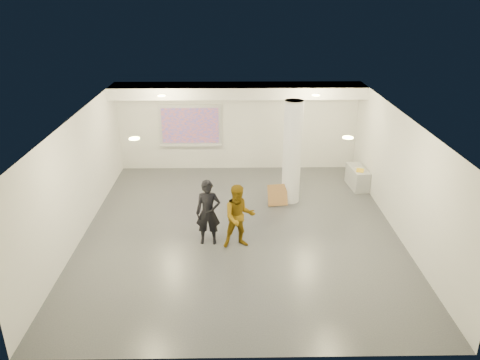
{
  "coord_description": "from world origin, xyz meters",
  "views": [
    {
      "loc": [
        -0.18,
        -10.7,
        5.89
      ],
      "look_at": [
        0.0,
        0.4,
        1.25
      ],
      "focal_mm": 35.0,
      "sensor_mm": 36.0,
      "label": 1
    }
  ],
  "objects_px": {
    "projection_screen": "(190,126)",
    "man": "(239,217)",
    "column": "(292,153)",
    "credenza": "(357,178)",
    "woman": "(208,213)"
  },
  "relations": [
    {
      "from": "credenza",
      "to": "woman",
      "type": "height_order",
      "value": "woman"
    },
    {
      "from": "column",
      "to": "woman",
      "type": "relative_size",
      "value": 1.83
    },
    {
      "from": "column",
      "to": "projection_screen",
      "type": "bearing_deg",
      "value": 139.44
    },
    {
      "from": "column",
      "to": "man",
      "type": "relative_size",
      "value": 1.88
    },
    {
      "from": "column",
      "to": "man",
      "type": "bearing_deg",
      "value": -120.85
    },
    {
      "from": "credenza",
      "to": "man",
      "type": "xyz_separation_m",
      "value": [
        -3.76,
        -3.55,
        0.48
      ]
    },
    {
      "from": "woman",
      "to": "man",
      "type": "height_order",
      "value": "woman"
    },
    {
      "from": "man",
      "to": "woman",
      "type": "bearing_deg",
      "value": 156.81
    },
    {
      "from": "projection_screen",
      "to": "credenza",
      "type": "bearing_deg",
      "value": -17.6
    },
    {
      "from": "projection_screen",
      "to": "man",
      "type": "height_order",
      "value": "projection_screen"
    },
    {
      "from": "column",
      "to": "credenza",
      "type": "relative_size",
      "value": 2.75
    },
    {
      "from": "projection_screen",
      "to": "man",
      "type": "distance_m",
      "value": 5.51
    },
    {
      "from": "credenza",
      "to": "man",
      "type": "relative_size",
      "value": 0.68
    },
    {
      "from": "column",
      "to": "projection_screen",
      "type": "distance_m",
      "value": 4.08
    },
    {
      "from": "projection_screen",
      "to": "credenza",
      "type": "distance_m",
      "value": 5.71
    }
  ]
}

